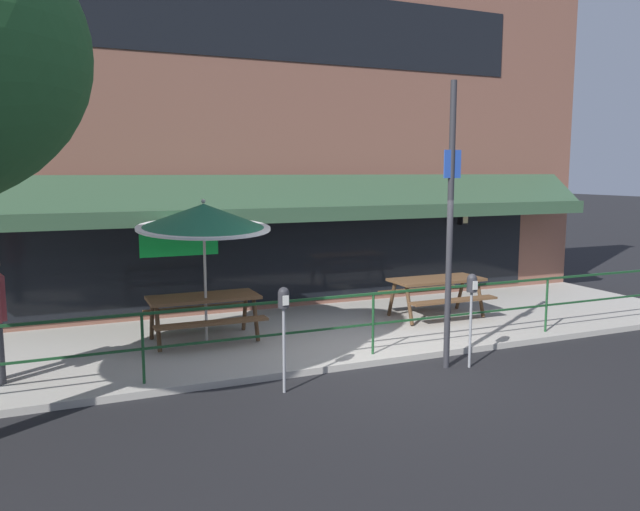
% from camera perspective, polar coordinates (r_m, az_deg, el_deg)
% --- Properties ---
extents(ground_plane, '(120.00, 120.00, 0.00)m').
position_cam_1_polar(ground_plane, '(9.60, 5.69, -9.98)').
color(ground_plane, black).
extents(patio_deck, '(15.00, 4.00, 0.10)m').
position_cam_1_polar(patio_deck, '(11.31, 0.75, -6.96)').
color(patio_deck, '#ADA89E').
rests_on(patio_deck, ground).
extents(restaurant_building, '(15.00, 1.60, 8.23)m').
position_cam_1_polar(restaurant_building, '(13.06, -3.29, 12.82)').
color(restaurant_building, brown).
rests_on(restaurant_building, ground).
extents(patio_railing, '(13.84, 0.04, 0.97)m').
position_cam_1_polar(patio_railing, '(9.65, 4.89, -4.97)').
color(patio_railing, '#194723').
rests_on(patio_railing, patio_deck).
extents(picnic_table_left, '(1.80, 1.42, 0.76)m').
position_cam_1_polar(picnic_table_left, '(10.55, -10.59, -4.50)').
color(picnic_table_left, brown).
rests_on(picnic_table_left, patio_deck).
extents(picnic_table_centre, '(1.80, 1.42, 0.76)m').
position_cam_1_polar(picnic_table_centre, '(12.27, 10.60, -2.79)').
color(picnic_table_centre, brown).
rests_on(picnic_table_centre, patio_deck).
extents(patio_umbrella_left, '(2.14, 2.14, 2.38)m').
position_cam_1_polar(patio_umbrella_left, '(10.18, -10.59, 3.45)').
color(patio_umbrella_left, '#B7B2A8').
rests_on(patio_umbrella_left, patio_deck).
extents(parking_meter_near, '(0.15, 0.16, 1.42)m').
position_cam_1_polar(parking_meter_near, '(8.15, -3.34, -4.79)').
color(parking_meter_near, gray).
rests_on(parking_meter_near, ground).
extents(parking_meter_far, '(0.15, 0.16, 1.42)m').
position_cam_1_polar(parking_meter_far, '(9.46, 13.70, -3.26)').
color(parking_meter_far, gray).
rests_on(parking_meter_far, ground).
extents(street_sign_pole, '(0.28, 0.09, 4.19)m').
position_cam_1_polar(street_sign_pole, '(9.25, 11.80, 2.83)').
color(street_sign_pole, '#2D2D33').
rests_on(street_sign_pole, ground).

